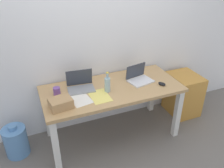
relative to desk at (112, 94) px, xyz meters
name	(u,v)px	position (x,y,z in m)	size (l,w,h in m)	color
ground_plane	(112,134)	(0.00, 0.00, -0.65)	(8.00, 8.00, 0.00)	slate
back_wall	(99,33)	(0.00, 0.44, 0.65)	(5.20, 0.08, 2.60)	white
desk	(112,94)	(0.00, 0.00, 0.00)	(1.69, 0.76, 0.74)	tan
laptop_left	(80,85)	(-0.36, 0.12, 0.15)	(0.33, 0.25, 0.22)	gray
laptop_right	(139,78)	(0.39, 0.03, 0.14)	(0.33, 0.29, 0.20)	silver
beer_bottle	(107,84)	(-0.08, -0.06, 0.20)	(0.07, 0.07, 0.25)	#99B7C1
computer_mouse	(162,84)	(0.60, -0.17, 0.12)	(0.06, 0.10, 0.03)	black
cardboard_box	(61,103)	(-0.66, -0.18, 0.15)	(0.23, 0.18, 0.10)	tan
coffee_mug	(57,91)	(-0.65, 0.09, 0.15)	(0.08, 0.08, 0.10)	#724799
paper_sheet_front_left	(80,99)	(-0.43, -0.10, 0.10)	(0.21, 0.30, 0.00)	white
paper_yellow_folder	(100,96)	(-0.20, -0.13, 0.10)	(0.21, 0.30, 0.00)	#F4E06B
water_cooler_jug	(16,141)	(-1.20, 0.12, -0.45)	(0.28, 0.28, 0.43)	#598CC6
filing_cabinet	(183,94)	(1.20, 0.11, -0.34)	(0.40, 0.48, 0.62)	#C68938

